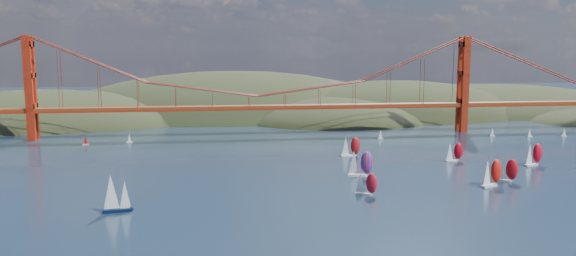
# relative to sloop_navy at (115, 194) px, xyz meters

# --- Properties ---
(ground) EXTENTS (1200.00, 1200.00, 0.00)m
(ground) POSITION_rel_sloop_navy_xyz_m (54.19, -36.90, -5.65)
(ground) COLOR black
(ground) RESTS_ON ground
(headlands) EXTENTS (725.00, 225.00, 96.00)m
(headlands) POSITION_rel_sloop_navy_xyz_m (99.14, 241.39, -18.10)
(headlands) COLOR black
(headlands) RESTS_ON ground
(bridge) EXTENTS (552.00, 12.00, 55.00)m
(bridge) POSITION_rel_sloop_navy_xyz_m (52.44, 143.10, 26.59)
(bridge) COLOR maroon
(bridge) RESTS_ON ground
(sloop_navy) EXTENTS (8.50, 5.21, 12.80)m
(sloop_navy) POSITION_rel_sloop_navy_xyz_m (0.00, 0.00, 0.00)
(sloop_navy) COLOR black
(sloop_navy) RESTS_ON ground
(racer_0) EXTENTS (7.57, 5.88, 8.58)m
(racer_0) POSITION_rel_sloop_navy_xyz_m (79.12, 8.99, -1.59)
(racer_0) COLOR silver
(racer_0) RESTS_ON ground
(racer_1) EXTENTS (9.66, 6.94, 10.85)m
(racer_1) POSITION_rel_sloop_navy_xyz_m (126.23, 14.40, -0.52)
(racer_1) COLOR silver
(racer_1) RESTS_ON ground
(racer_2) EXTENTS (8.61, 6.71, 9.77)m
(racer_2) POSITION_rel_sloop_navy_xyz_m (134.74, 20.63, -1.03)
(racer_2) COLOR silver
(racer_2) RESTS_ON ground
(racer_3) EXTENTS (8.12, 3.89, 9.16)m
(racer_3) POSITION_rel_sloop_navy_xyz_m (131.78, 58.13, -1.32)
(racer_3) COLOR silver
(racer_3) RESTS_ON ground
(racer_4) EXTENTS (9.36, 5.96, 10.46)m
(racer_4) POSITION_rel_sloop_navy_xyz_m (160.80, 45.51, -0.70)
(racer_4) COLOR silver
(racer_4) RESTS_ON ground
(racer_5) EXTENTS (8.56, 3.42, 9.90)m
(racer_5) POSITION_rel_sloop_navy_xyz_m (90.25, 75.01, -0.97)
(racer_5) COLOR white
(racer_5) RESTS_ON ground
(racer_rwb) EXTENTS (9.77, 5.27, 10.96)m
(racer_rwb) POSITION_rel_sloop_navy_xyz_m (84.33, 35.98, -0.47)
(racer_rwb) COLOR white
(racer_rwb) RESTS_ON ground
(distant_boat_2) EXTENTS (3.00, 2.00, 4.70)m
(distant_boat_2) POSITION_rel_sloop_navy_xyz_m (-34.76, 122.35, -3.24)
(distant_boat_2) COLOR silver
(distant_boat_2) RESTS_ON ground
(distant_boat_3) EXTENTS (3.00, 2.00, 4.70)m
(distant_boat_3) POSITION_rel_sloop_navy_xyz_m (-13.85, 126.43, -3.24)
(distant_boat_3) COLOR silver
(distant_boat_3) RESTS_ON ground
(distant_boat_4) EXTENTS (3.00, 2.00, 4.70)m
(distant_boat_4) POSITION_rel_sloop_navy_xyz_m (182.32, 121.28, -3.24)
(distant_boat_4) COLOR silver
(distant_boat_4) RESTS_ON ground
(distant_boat_5) EXTENTS (3.00, 2.00, 4.70)m
(distant_boat_5) POSITION_rel_sloop_navy_xyz_m (201.72, 116.58, -3.24)
(distant_boat_5) COLOR silver
(distant_boat_5) RESTS_ON ground
(distant_boat_6) EXTENTS (3.00, 2.00, 4.70)m
(distant_boat_6) POSITION_rel_sloop_navy_xyz_m (221.19, 115.10, -3.24)
(distant_boat_6) COLOR silver
(distant_boat_6) RESTS_ON ground
(distant_boat_8) EXTENTS (3.00, 2.00, 4.70)m
(distant_boat_8) POSITION_rel_sloop_navy_xyz_m (118.40, 121.05, -3.24)
(distant_boat_8) COLOR silver
(distant_boat_8) RESTS_ON ground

